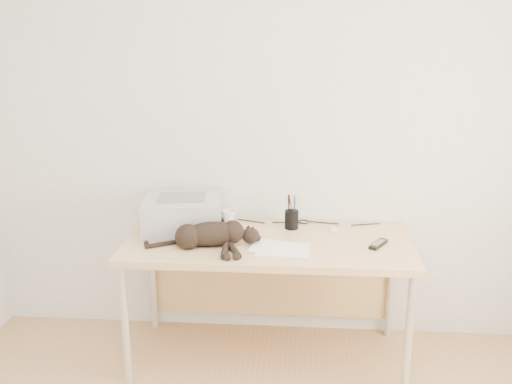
# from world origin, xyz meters

# --- Properties ---
(wall_back) EXTENTS (3.50, 0.00, 3.50)m
(wall_back) POSITION_xyz_m (0.00, 1.75, 1.30)
(wall_back) COLOR white
(wall_back) RESTS_ON floor
(desk) EXTENTS (1.60, 0.70, 0.74)m
(desk) POSITION_xyz_m (0.00, 1.48, 0.61)
(desk) COLOR #DEBC82
(desk) RESTS_ON floor
(printer) EXTENTS (0.48, 0.43, 0.21)m
(printer) POSITION_xyz_m (-0.50, 1.51, 0.84)
(printer) COLOR #A7A7AC
(printer) RESTS_ON desk
(papers) EXTENTS (0.33, 0.26, 0.01)m
(papers) POSITION_xyz_m (0.07, 1.27, 0.74)
(papers) COLOR white
(papers) RESTS_ON desk
(cat) EXTENTS (0.63, 0.31, 0.14)m
(cat) POSITION_xyz_m (-0.32, 1.28, 0.80)
(cat) COLOR black
(cat) RESTS_ON desk
(mug) EXTENTS (0.12, 0.12, 0.08)m
(mug) POSITION_xyz_m (-0.25, 1.65, 0.78)
(mug) COLOR white
(mug) RESTS_ON desk
(pen_cup) EXTENTS (0.08, 0.08, 0.21)m
(pen_cup) POSITION_xyz_m (0.13, 1.60, 0.80)
(pen_cup) COLOR black
(pen_cup) RESTS_ON desk
(remote_grey) EXTENTS (0.12, 0.17, 0.02)m
(remote_grey) POSITION_xyz_m (-0.20, 1.58, 0.75)
(remote_grey) COLOR slate
(remote_grey) RESTS_ON desk
(remote_black) EXTENTS (0.12, 0.16, 0.02)m
(remote_black) POSITION_xyz_m (0.61, 1.36, 0.75)
(remote_black) COLOR black
(remote_black) RESTS_ON desk
(mouse) EXTENTS (0.06, 0.10, 0.03)m
(mouse) POSITION_xyz_m (0.37, 1.58, 0.76)
(mouse) COLOR white
(mouse) RESTS_ON desk
(cable_tangle) EXTENTS (1.36, 0.07, 0.01)m
(cable_tangle) POSITION_xyz_m (0.00, 1.70, 0.75)
(cable_tangle) COLOR black
(cable_tangle) RESTS_ON desk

